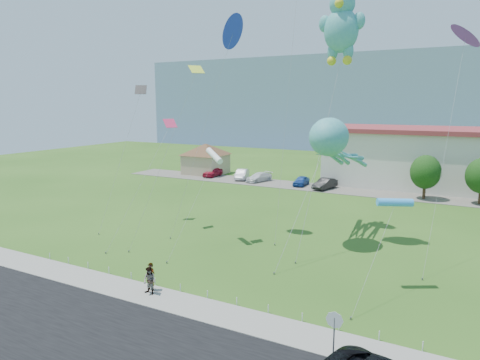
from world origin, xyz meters
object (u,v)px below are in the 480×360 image
Objects in this scene: pedestrian_left at (151,277)px; teddy_bear_kite at (341,25)px; parked_car_blue at (301,181)px; stop_sign at (334,325)px; parked_car_red at (213,172)px; octopus_kite at (333,145)px; pedestrian_right at (149,281)px; parked_car_black at (325,184)px; parked_car_silver at (242,174)px; pavilion at (206,156)px; parked_car_white at (259,177)px.

pedestrian_left is 23.85m from teddy_bear_kite.
teddy_bear_kite reaches higher than parked_car_blue.
stop_sign reaches higher than parked_car_red.
pedestrian_right is at bearing -112.88° from octopus_kite.
stop_sign is 40.42m from parked_car_black.
parked_car_silver is 0.22× the size of teddy_bear_kite.
parked_car_red is (-18.79, 38.09, -0.19)m from pedestrian_left.
octopus_kite is (6.92, 15.21, 7.22)m from pedestrian_left.
pavilion is 11.60m from parked_car_white.
teddy_bear_kite is (20.69, -22.60, 16.86)m from parked_car_silver.
octopus_kite is at bearing -42.30° from parked_car_red.
teddy_bear_kite reaches higher than stop_sign.
parked_car_red is 38.36m from teddy_bear_kite.
pedestrian_right is 18.51m from octopus_kite.
parked_car_black is at bearing 108.58° from teddy_bear_kite.
pedestrian_left is 0.41× the size of parked_car_red.
parked_car_red is at bearing -38.48° from pavilion.
parked_car_black is at bearing 95.12° from pedestrian_right.
pavilion is at bearing 169.95° from parked_car_blue.
stop_sign is (33.50, -42.21, -1.15)m from pavilion.
parked_car_silver is at bearing 175.19° from parked_car_blue.
parked_car_black is 23.59m from octopus_kite.
parked_car_red is 0.93× the size of parked_car_silver.
pedestrian_right is at bearing -87.52° from parked_car_silver.
pedestrian_right is at bearing -75.79° from parked_car_black.
teddy_bear_kite is (17.52, -22.04, 16.96)m from parked_car_white.
teddy_bear_kite reaches higher than pedestrian_right.
teddy_bear_kite reaches higher than parked_car_red.
teddy_bear_kite reaches higher than parked_car_white.
pedestrian_right is at bearing -56.54° from pedestrian_left.
parked_car_blue is 0.26× the size of octopus_kite.
parked_car_red reaches higher than parked_car_white.
octopus_kite is (6.84, -21.32, 7.41)m from parked_car_black.
pavilion is 53.90m from stop_sign.
pedestrian_left is at bearing -64.38° from parked_car_red.
parked_car_silver is (-13.52, 38.05, -0.16)m from pedestrian_left.
parked_car_blue is at bearing -8.70° from pavilion.
stop_sign is at bearing -74.66° from parked_car_silver.
parked_car_silver reaches higher than parked_car_blue.
octopus_kite is at bearing -32.80° from parked_car_white.
pavilion is 5.24× the size of pedestrian_left.
parked_car_black is 27.93m from teddy_bear_kite.
parked_car_white is 6.70m from parked_car_blue.
parked_car_blue is at bearing 19.08° from parked_car_white.
teddy_bear_kite is (-4.94, 17.49, 15.81)m from stop_sign.
teddy_bear_kite is (6.86, 15.93, 16.73)m from pedestrian_right.
octopus_kite is at bearing 66.96° from pedestrian_left.
stop_sign reaches higher than pedestrian_left.
parked_car_silver is at bearing -1.12° from parked_car_red.
parked_car_silver reaches higher than parked_car_black.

